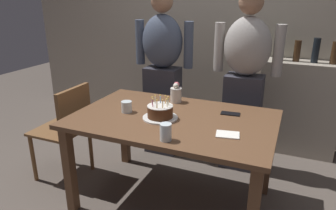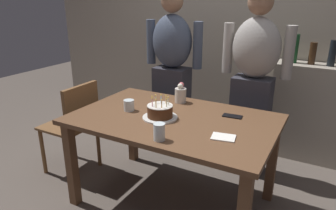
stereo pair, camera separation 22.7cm
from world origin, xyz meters
TOP-DOWN VIEW (x-y plane):
  - ground_plane at (0.00, 0.00)m, footprint 10.00×10.00m
  - back_wall at (0.00, 1.55)m, footprint 5.20×0.10m
  - dining_table at (0.00, 0.00)m, footprint 1.50×0.96m
  - birthday_cake at (-0.08, -0.06)m, footprint 0.26×0.26m
  - water_glass_near at (-0.37, -0.04)m, footprint 0.08×0.08m
  - water_glass_far at (0.10, -0.38)m, footprint 0.07×0.07m
  - cell_phone at (0.38, 0.23)m, footprint 0.15×0.08m
  - napkin_stack at (0.45, -0.16)m, footprint 0.17×0.14m
  - flower_vase at (-0.11, 0.34)m, footprint 0.10×0.10m
  - person_man_bearded at (-0.43, 0.78)m, footprint 0.61×0.27m
  - person_woman_cardigan at (0.39, 0.78)m, footprint 0.61×0.27m
  - dining_chair at (-0.99, -0.04)m, footprint 0.42×0.42m
  - shelf_cabinet at (0.87, 1.33)m, footprint 0.79×0.30m

SIDE VIEW (x-z plane):
  - ground_plane at x=0.00m, z-range 0.00..0.00m
  - shelf_cabinet at x=0.87m, z-range -0.13..1.13m
  - dining_chair at x=-0.99m, z-range 0.08..0.95m
  - dining_table at x=0.00m, z-range 0.27..1.01m
  - cell_phone at x=0.38m, z-range 0.74..0.75m
  - napkin_stack at x=0.45m, z-range 0.74..0.75m
  - water_glass_near at x=-0.37m, z-range 0.74..0.83m
  - birthday_cake at x=-0.08m, z-range 0.70..0.87m
  - water_glass_far at x=0.10m, z-range 0.74..0.85m
  - flower_vase at x=-0.11m, z-range 0.73..0.90m
  - person_man_bearded at x=-0.43m, z-range 0.04..1.70m
  - person_woman_cardigan at x=0.39m, z-range 0.04..1.70m
  - back_wall at x=0.00m, z-range 0.00..2.60m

